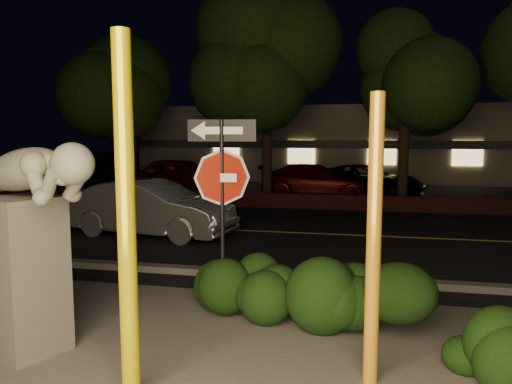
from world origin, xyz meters
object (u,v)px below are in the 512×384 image
silver_sedan (151,208)px  parked_car_darkred (317,181)px  sculpture (26,225)px  parked_car_dark (365,181)px  yellow_pole_left (126,222)px  yellow_pole_right (374,243)px  signpost (222,178)px  parked_car_red (181,175)px

silver_sedan → parked_car_darkred: bearing=-12.3°
sculpture → parked_car_dark: size_ratio=0.53×
sculpture → yellow_pole_left: bearing=0.5°
parked_car_dark → silver_sedan: bearing=167.7°
yellow_pole_right → silver_sedan: bearing=129.2°
signpost → yellow_pole_right: bearing=-43.9°
yellow_pole_right → sculpture: size_ratio=1.20×
parked_car_red → parked_car_dark: parked_car_red is taller
signpost → parked_car_dark: 14.11m
yellow_pole_right → parked_car_dark: yellow_pole_right is taller
parked_car_darkred → parked_car_dark: 1.97m
parked_car_red → sculpture: bearing=-159.6°
yellow_pole_right → parked_car_dark: bearing=90.0°
parked_car_red → parked_car_darkred: 5.77m
yellow_pole_left → parked_car_red: yellow_pole_left is taller
yellow_pole_left → yellow_pole_right: yellow_pole_left is taller
sculpture → parked_car_dark: sculpture is taller
yellow_pole_left → signpost: bearing=83.7°
sculpture → parked_car_darkred: 15.28m
sculpture → silver_sedan: bearing=126.4°
yellow_pole_left → yellow_pole_right: bearing=19.6°
parked_car_red → parked_car_dark: (7.70, 0.35, -0.11)m
sculpture → parked_car_darkred: bearing=106.9°
sculpture → parked_car_red: (-3.84, 15.19, -0.76)m
yellow_pole_left → yellow_pole_right: size_ratio=1.18×
yellow_pole_right → sculpture: (-3.87, -0.10, 0.04)m
signpost → parked_car_darkred: (0.07, 13.51, -1.30)m
yellow_pole_right → signpost: bearing=142.9°
yellow_pole_left → parked_car_darkred: 15.87m
signpost → sculpture: 2.51m
yellow_pole_right → parked_car_darkred: yellow_pole_right is taller
yellow_pole_left → silver_sedan: 7.96m
signpost → parked_car_darkred: bearing=82.9°
sculpture → parked_car_red: size_ratio=0.55×
silver_sedan → parked_car_darkred: (3.35, 8.55, -0.04)m
sculpture → parked_car_darkred: (1.93, 15.13, -0.87)m
yellow_pole_right → parked_car_darkred: size_ratio=0.65×
sculpture → parked_car_dark: (3.86, 15.53, -0.88)m
yellow_pole_left → sculpture: size_ratio=1.41×
signpost → silver_sedan: signpost is taller
yellow_pole_left → silver_sedan: bearing=112.5°
yellow_pole_right → silver_sedan: yellow_pole_right is taller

